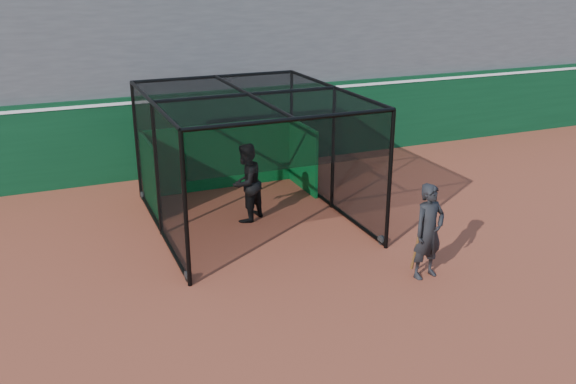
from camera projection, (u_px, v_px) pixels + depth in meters
name	position (u px, v px, depth m)	size (l,w,h in m)	color
ground	(285.00, 299.00, 11.70)	(120.00, 120.00, 0.00)	brown
outfield_wall	(179.00, 132.00, 18.62)	(50.00, 0.50, 2.50)	#09341A
grandstand	(148.00, 16.00, 20.80)	(50.00, 7.85, 8.95)	#4C4C4F
batting_cage	(250.00, 159.00, 14.89)	(4.64, 5.59, 3.20)	black
batter	(246.00, 183.00, 15.09)	(0.97, 0.75, 1.99)	black
on_deck_player	(429.00, 232.00, 12.26)	(0.79, 0.58, 2.01)	black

